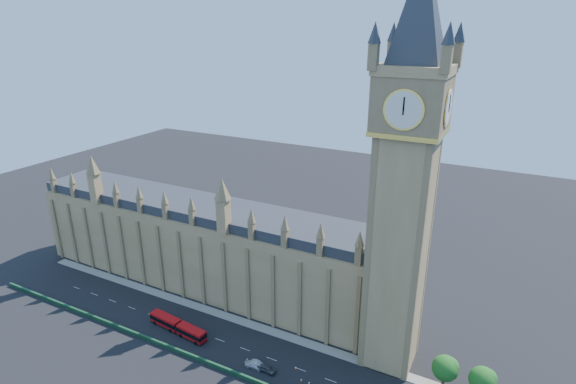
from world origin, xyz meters
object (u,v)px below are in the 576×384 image
at_px(red_bus, 178,326).
at_px(car_silver, 258,364).
at_px(car_grey, 267,369).
at_px(car_white, 254,365).

xyz_separation_m(red_bus, car_silver, (26.59, -1.58, -1.01)).
bearing_deg(red_bus, car_grey, 1.86).
relative_size(car_silver, car_white, 0.92).
bearing_deg(red_bus, car_silver, 2.46).
bearing_deg(red_bus, car_white, 0.91).
distance_m(red_bus, car_grey, 29.43).
height_order(car_grey, car_silver, car_grey).
height_order(red_bus, car_grey, red_bus).
distance_m(red_bus, car_white, 25.97).
bearing_deg(car_grey, car_white, 95.75).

